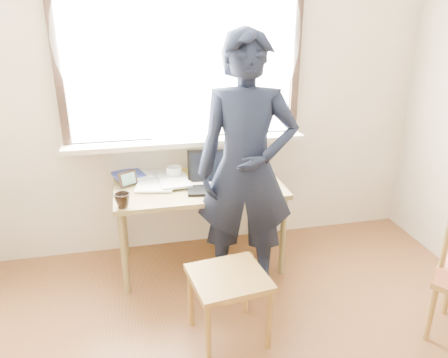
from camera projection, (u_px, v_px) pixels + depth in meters
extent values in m
cube|color=beige|center=(209.00, 90.00, 3.36)|extent=(3.50, 0.02, 2.60)
cube|color=white|center=(182.00, 51.00, 3.20)|extent=(1.70, 0.01, 1.30)
cube|color=black|center=(186.00, 140.00, 3.44)|extent=(1.82, 0.06, 0.06)
cube|color=black|center=(56.00, 54.00, 3.01)|extent=(0.06, 0.06, 1.30)
cube|color=black|center=(296.00, 49.00, 3.36)|extent=(0.06, 0.06, 1.30)
cube|color=beige|center=(187.00, 142.00, 3.37)|extent=(1.85, 0.20, 0.04)
cube|color=white|center=(183.00, 37.00, 3.09)|extent=(1.95, 0.02, 1.65)
cube|color=olive|center=(199.00, 188.00, 3.24)|extent=(1.24, 0.62, 0.04)
cylinder|color=olive|center=(124.00, 254.00, 3.01)|extent=(0.04, 0.04, 0.63)
cylinder|color=olive|center=(124.00, 220.00, 3.49)|extent=(0.04, 0.04, 0.63)
cylinder|color=olive|center=(283.00, 236.00, 3.24)|extent=(0.04, 0.04, 0.63)
cylinder|color=olive|center=(262.00, 206.00, 3.72)|extent=(0.04, 0.04, 0.63)
cube|color=black|center=(213.00, 188.00, 3.18)|extent=(0.40, 0.31, 0.02)
cube|color=black|center=(212.00, 166.00, 3.25)|extent=(0.38, 0.13, 0.24)
cube|color=black|center=(212.00, 166.00, 3.25)|extent=(0.33, 0.10, 0.20)
cube|color=black|center=(213.00, 188.00, 3.17)|extent=(0.34, 0.20, 0.00)
imported|color=white|center=(174.00, 173.00, 3.35)|extent=(0.18, 0.18, 0.10)
imported|color=black|center=(122.00, 200.00, 2.88)|extent=(0.11, 0.11, 0.10)
ellipsoid|color=black|center=(260.00, 184.00, 3.23)|extent=(0.10, 0.07, 0.04)
cube|color=white|center=(159.00, 174.00, 3.44)|extent=(0.30, 0.35, 0.02)
cube|color=white|center=(141.00, 185.00, 3.23)|extent=(0.23, 0.26, 0.01)
cube|color=gold|center=(125.00, 182.00, 3.27)|extent=(0.31, 0.27, 0.01)
cube|color=white|center=(114.00, 180.00, 3.29)|extent=(0.27, 0.31, 0.02)
cube|color=white|center=(114.00, 180.00, 3.28)|extent=(0.26, 0.32, 0.01)
cube|color=gold|center=(112.00, 184.00, 3.19)|extent=(0.21, 0.22, 0.02)
cube|color=maroon|center=(168.00, 181.00, 3.25)|extent=(0.20, 0.23, 0.00)
imported|color=white|center=(137.00, 180.00, 3.31)|extent=(0.21, 0.26, 0.02)
imported|color=white|center=(249.00, 169.00, 3.55)|extent=(0.19, 0.26, 0.02)
cube|color=black|center=(128.00, 180.00, 3.20)|extent=(0.13, 0.08, 0.11)
cube|color=#437C37|center=(128.00, 180.00, 3.20)|extent=(0.10, 0.06, 0.08)
cube|color=olive|center=(229.00, 278.00, 2.56)|extent=(0.48, 0.47, 0.04)
cylinder|color=olive|center=(208.00, 336.00, 2.43)|extent=(0.04, 0.04, 0.40)
cylinder|color=olive|center=(191.00, 298.00, 2.74)|extent=(0.04, 0.04, 0.40)
cylinder|color=olive|center=(269.00, 320.00, 2.55)|extent=(0.04, 0.04, 0.40)
cylinder|color=olive|center=(246.00, 286.00, 2.86)|extent=(0.04, 0.04, 0.40)
cylinder|color=olive|center=(431.00, 314.00, 2.62)|extent=(0.03, 0.03, 0.38)
cylinder|color=olive|center=(445.00, 250.00, 2.45)|extent=(0.03, 0.03, 0.46)
imported|color=black|center=(246.00, 170.00, 2.88)|extent=(0.74, 0.58, 1.80)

